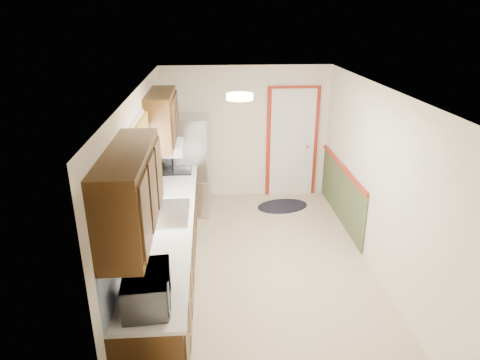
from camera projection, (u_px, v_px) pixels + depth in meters
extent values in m
cube|color=#C6AE8C|center=(261.00, 266.00, 5.85)|extent=(3.20, 5.20, 0.12)
cube|color=white|center=(264.00, 90.00, 4.97)|extent=(3.20, 5.20, 0.12)
cube|color=white|center=(246.00, 133.00, 7.73)|extent=(3.20, 0.10, 2.40)
cube|color=white|center=(304.00, 315.00, 3.09)|extent=(3.20, 0.10, 2.40)
cube|color=white|center=(142.00, 188.00, 5.30)|extent=(0.10, 5.20, 2.40)
cube|color=white|center=(378.00, 182.00, 5.51)|extent=(0.10, 5.20, 2.40)
cube|color=#341F0B|center=(168.00, 253.00, 5.32)|extent=(0.60, 4.00, 0.90)
cube|color=silver|center=(167.00, 219.00, 5.15)|extent=(0.63, 4.00, 0.04)
cube|color=#507CC4|center=(140.00, 197.00, 5.02)|extent=(0.02, 4.00, 0.55)
cube|color=#341F0B|center=(131.00, 192.00, 3.60)|extent=(0.35, 1.40, 0.75)
cube|color=#341F0B|center=(162.00, 118.00, 6.11)|extent=(0.35, 1.20, 0.75)
cube|color=white|center=(138.00, 162.00, 4.97)|extent=(0.02, 1.00, 0.90)
cube|color=orange|center=(140.00, 132.00, 4.84)|extent=(0.05, 1.12, 0.24)
cube|color=#B7B7BC|center=(167.00, 213.00, 5.23)|extent=(0.52, 0.82, 0.02)
cube|color=white|center=(168.00, 147.00, 6.32)|extent=(0.45, 0.60, 0.15)
cube|color=maroon|center=(292.00, 143.00, 7.83)|extent=(0.94, 0.05, 2.08)
cube|color=white|center=(292.00, 144.00, 7.80)|extent=(0.80, 0.04, 2.00)
cube|color=#3F4B2A|center=(341.00, 194.00, 7.03)|extent=(0.02, 2.30, 0.90)
cube|color=maroon|center=(343.00, 167.00, 6.86)|extent=(0.04, 2.30, 0.06)
cylinder|color=#FFD88C|center=(240.00, 97.00, 4.77)|extent=(0.30, 0.30, 0.06)
imported|color=white|center=(147.00, 286.00, 3.54)|extent=(0.35, 0.58, 0.38)
cube|color=#B7B7BC|center=(189.00, 165.00, 7.21)|extent=(0.75, 0.71, 1.67)
cylinder|color=black|center=(173.00, 178.00, 6.88)|extent=(0.02, 0.02, 1.17)
ellipsoid|color=black|center=(282.00, 206.00, 7.65)|extent=(1.03, 0.78, 0.01)
cube|color=black|center=(176.00, 168.00, 6.72)|extent=(0.49, 0.59, 0.02)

